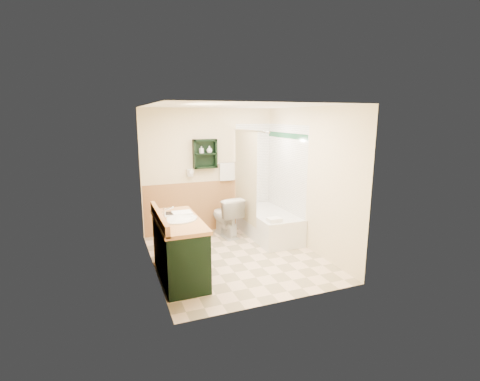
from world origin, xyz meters
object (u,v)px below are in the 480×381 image
Objects in this scene: vanity_book at (162,208)px; soap_bottle_a at (201,152)px; wall_shelf at (205,154)px; toilet at (226,216)px; vanity at (179,249)px; soap_bottle_b at (209,150)px; hair_dryer at (190,173)px; bathtub at (269,224)px.

vanity_book is 1.46× the size of soap_bottle_a.
toilet is at bearing -50.74° from wall_shelf.
vanity is 2.27m from soap_bottle_a.
soap_bottle_a is (-0.36, 0.35, 1.22)m from toilet.
hair_dryer is at bearing 175.55° from soap_bottle_b.
hair_dryer is at bearing 71.45° from vanity_book.
wall_shelf is 1.91m from vanity_book.
bathtub is at bearing 146.72° from toilet.
hair_dryer is 0.46m from soap_bottle_a.
soap_bottle_a is at bearing 180.00° from soap_bottle_b.
bathtub is 1.80m from soap_bottle_b.
vanity_book is 1.49× the size of soap_bottle_b.
hair_dryer is 0.57m from soap_bottle_b.
vanity_book is at bearing -159.54° from bathtub.
toilet reaches higher than bathtub.
vanity_book is (-1.35, -1.13, 0.57)m from toilet.
bathtub is (1.03, -0.70, -1.31)m from wall_shelf.
soap_bottle_a reaches higher than vanity_book.
soap_bottle_b is at bearing -67.73° from toilet.
wall_shelf reaches higher than vanity_book.
wall_shelf reaches higher than soap_bottle_b.
wall_shelf reaches higher than toilet.
toilet is at bearing -43.95° from soap_bottle_a.
soap_bottle_b is (0.98, 1.77, 1.19)m from vanity.
hair_dryer is at bearing -40.52° from toilet.
bathtub is (1.92, 1.07, -0.18)m from vanity.
soap_bottle_a is 0.16m from soap_bottle_b.
wall_shelf reaches higher than soap_bottle_a.
hair_dryer is 1.70m from vanity_book.
soap_bottle_a is (0.23, -0.03, 0.40)m from hair_dryer.
toilet is at bearing 48.24° from vanity_book.
bathtub is 2.34m from vanity_book.
soap_bottle_a is at bearing 65.02° from vanity.
wall_shelf is 0.09m from soap_bottle_a.
vanity is 2.21m from bathtub.
wall_shelf is 4.16× the size of soap_bottle_b.
bathtub is 1.87m from soap_bottle_a.
hair_dryer is 1.21× the size of vanity_book.
toilet is 3.94× the size of vanity_book.
wall_shelf is 2.78× the size of vanity_book.
bathtub is 7.59× the size of vanity_book.
soap_bottle_b reaches higher than vanity.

